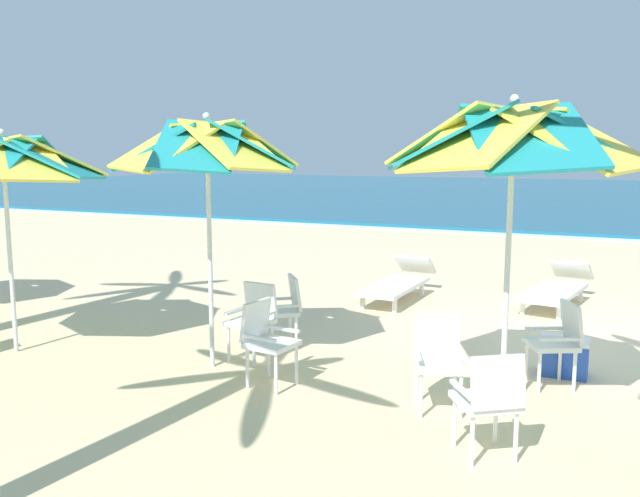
# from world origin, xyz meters

# --- Properties ---
(ground_plane) EXTENTS (80.00, 80.00, 0.00)m
(ground_plane) POSITION_xyz_m (0.00, 0.00, 0.00)
(ground_plane) COLOR beige
(sea) EXTENTS (80.00, 36.00, 0.10)m
(sea) POSITION_xyz_m (0.00, 28.78, 0.05)
(sea) COLOR #19607F
(sea) RESTS_ON ground
(surf_foam) EXTENTS (80.00, 0.70, 0.01)m
(surf_foam) POSITION_xyz_m (0.00, 10.48, 0.01)
(surf_foam) COLOR white
(surf_foam) RESTS_ON ground
(beach_umbrella_0) EXTENTS (2.27, 2.27, 2.83)m
(beach_umbrella_0) POSITION_xyz_m (-0.54, -2.79, 2.44)
(beach_umbrella_0) COLOR silver
(beach_umbrella_0) RESTS_ON ground
(plastic_chair_0) EXTENTS (0.57, 0.59, 0.87)m
(plastic_chair_0) POSITION_xyz_m (-1.12, -2.83, 0.50)
(plastic_chair_0) COLOR white
(plastic_chair_0) RESTS_ON ground
(plastic_chair_1) EXTENTS (0.62, 0.63, 0.87)m
(plastic_chair_1) POSITION_xyz_m (-0.51, -3.68, 0.50)
(plastic_chair_1) COLOR white
(plastic_chair_1) RESTS_ON ground
(plastic_chair_2) EXTENTS (0.61, 0.59, 0.87)m
(plastic_chair_2) POSITION_xyz_m (-0.16, -1.79, 0.50)
(plastic_chair_2) COLOR white
(plastic_chair_2) RESTS_ON ground
(beach_umbrella_1) EXTENTS (2.04, 2.04, 2.76)m
(beach_umbrella_1) POSITION_xyz_m (-3.68, -2.68, 2.37)
(beach_umbrella_1) COLOR silver
(beach_umbrella_1) RESTS_ON ground
(plastic_chair_3) EXTENTS (0.52, 0.50, 0.87)m
(plastic_chair_3) POSITION_xyz_m (-2.85, -2.94, 0.50)
(plastic_chair_3) COLOR white
(plastic_chair_3) RESTS_ON ground
(plastic_chair_4) EXTENTS (0.63, 0.63, 0.87)m
(plastic_chair_4) POSITION_xyz_m (-3.29, -1.69, 0.50)
(plastic_chair_4) COLOR white
(plastic_chair_4) RESTS_ON ground
(plastic_chair_5) EXTENTS (0.49, 0.51, 0.87)m
(plastic_chair_5) POSITION_xyz_m (-3.39, -2.25, 0.50)
(plastic_chair_5) COLOR white
(plastic_chair_5) RESTS_ON ground
(beach_umbrella_2) EXTENTS (2.27, 2.27, 2.61)m
(beach_umbrella_2) POSITION_xyz_m (-6.11, -3.17, 2.25)
(beach_umbrella_2) COLOR silver
(beach_umbrella_2) RESTS_ON ground
(sun_lounger_1) EXTENTS (0.99, 2.22, 0.62)m
(sun_lounger_1) POSITION_xyz_m (-0.45, 1.91, 0.28)
(sun_lounger_1) COLOR white
(sun_lounger_1) RESTS_ON ground
(sun_lounger_2) EXTENTS (0.72, 2.17, 0.62)m
(sun_lounger_2) POSITION_xyz_m (-2.81, 1.34, 0.28)
(sun_lounger_2) COLOR white
(sun_lounger_2) RESTS_ON ground
(cooler_box) EXTENTS (0.50, 0.34, 0.40)m
(cooler_box) POSITION_xyz_m (-0.12, -1.39, 0.20)
(cooler_box) COLOR blue
(cooler_box) RESTS_ON ground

